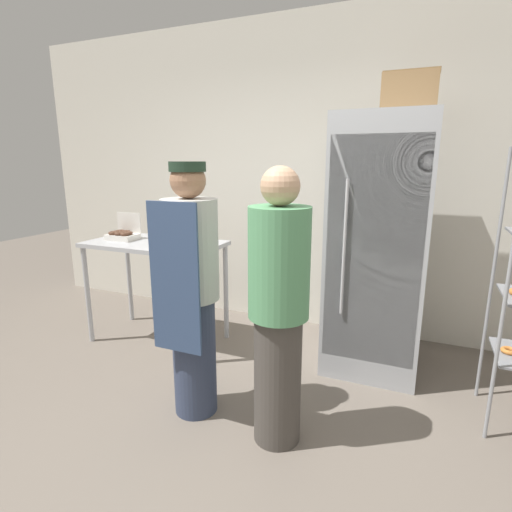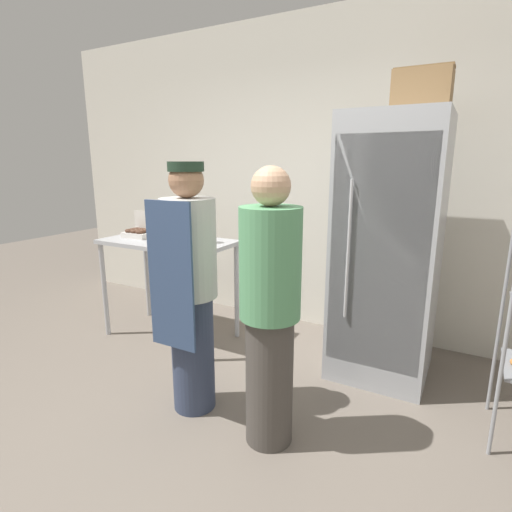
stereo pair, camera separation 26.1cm
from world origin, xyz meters
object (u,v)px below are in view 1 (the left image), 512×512
object	(u,v)px
person_customer	(279,309)
cardboard_storage_box	(410,93)
blender_pitcher	(190,231)
refrigerator	(378,247)
donut_box	(123,234)
person_baker	(192,289)

from	to	relation	value
person_customer	cardboard_storage_box	bearing A→B (deg)	66.52
blender_pitcher	person_customer	bearing A→B (deg)	-38.63
refrigerator	person_customer	size ratio (longest dim) A/B	1.22
refrigerator	person_customer	xyz separation A→B (m)	(-0.40, -1.15, -0.16)
donut_box	blender_pitcher	xyz separation A→B (m)	(0.67, 0.06, 0.07)
cardboard_storage_box	person_customer	bearing A→B (deg)	-113.48
donut_box	refrigerator	bearing A→B (deg)	8.11
blender_pitcher	cardboard_storage_box	size ratio (longest dim) A/B	0.68
blender_pitcher	refrigerator	bearing A→B (deg)	9.29
donut_box	person_baker	bearing A→B (deg)	-33.13
donut_box	person_baker	distance (m)	1.45
donut_box	person_customer	distance (m)	1.99
refrigerator	person_customer	distance (m)	1.23
cardboard_storage_box	person_baker	distance (m)	2.03
person_baker	cardboard_storage_box	bearing A→B (deg)	46.20
donut_box	cardboard_storage_box	world-z (taller)	cardboard_storage_box
blender_pitcher	donut_box	bearing A→B (deg)	-174.59
person_baker	donut_box	bearing A→B (deg)	146.87
refrigerator	cardboard_storage_box	world-z (taller)	cardboard_storage_box
refrigerator	blender_pitcher	world-z (taller)	refrigerator
donut_box	person_baker	size ratio (longest dim) A/B	0.16
blender_pitcher	person_baker	xyz separation A→B (m)	(0.54, -0.85, -0.20)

